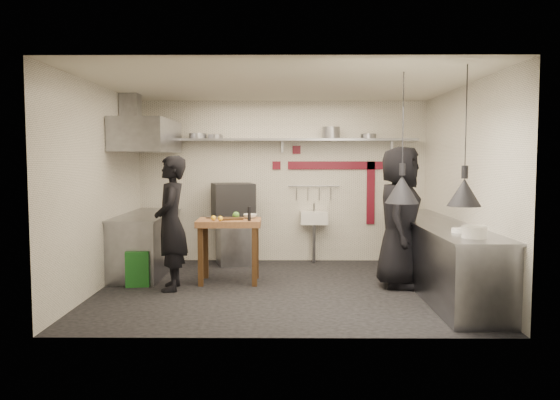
{
  "coord_description": "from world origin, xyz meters",
  "views": [
    {
      "loc": [
        0.03,
        -7.46,
        1.8
      ],
      "look_at": [
        -0.03,
        0.3,
        1.21
      ],
      "focal_mm": 35.0,
      "sensor_mm": 36.0,
      "label": 1
    }
  ],
  "objects_px": {
    "prep_table": "(229,251)",
    "chef_left": "(171,223)",
    "oven_stand": "(237,241)",
    "green_bin": "(138,268)",
    "chef_right": "(400,217)",
    "combi_oven": "(233,200)"
  },
  "relations": [
    {
      "from": "combi_oven",
      "to": "chef_right",
      "type": "xyz_separation_m",
      "value": [
        2.48,
        -1.63,
        -0.11
      ]
    },
    {
      "from": "chef_left",
      "to": "oven_stand",
      "type": "bearing_deg",
      "value": 150.8
    },
    {
      "from": "green_bin",
      "to": "prep_table",
      "type": "xyz_separation_m",
      "value": [
        1.28,
        0.21,
        0.21
      ]
    },
    {
      "from": "combi_oven",
      "to": "chef_left",
      "type": "relative_size",
      "value": 0.36
    },
    {
      "from": "chef_right",
      "to": "green_bin",
      "type": "bearing_deg",
      "value": 107.09
    },
    {
      "from": "green_bin",
      "to": "oven_stand",
      "type": "bearing_deg",
      "value": 51.32
    },
    {
      "from": "combi_oven",
      "to": "prep_table",
      "type": "relative_size",
      "value": 0.73
    },
    {
      "from": "combi_oven",
      "to": "chef_left",
      "type": "xyz_separation_m",
      "value": [
        -0.68,
        -1.82,
        -0.17
      ]
    },
    {
      "from": "prep_table",
      "to": "chef_left",
      "type": "bearing_deg",
      "value": -149.94
    },
    {
      "from": "oven_stand",
      "to": "prep_table",
      "type": "height_order",
      "value": "prep_table"
    },
    {
      "from": "oven_stand",
      "to": "combi_oven",
      "type": "relative_size",
      "value": 1.2
    },
    {
      "from": "green_bin",
      "to": "chef_right",
      "type": "relative_size",
      "value": 0.25
    },
    {
      "from": "combi_oven",
      "to": "green_bin",
      "type": "height_order",
      "value": "combi_oven"
    },
    {
      "from": "prep_table",
      "to": "chef_left",
      "type": "relative_size",
      "value": 0.5
    },
    {
      "from": "combi_oven",
      "to": "chef_right",
      "type": "relative_size",
      "value": 0.34
    },
    {
      "from": "green_bin",
      "to": "prep_table",
      "type": "bearing_deg",
      "value": 9.24
    },
    {
      "from": "oven_stand",
      "to": "chef_left",
      "type": "distance_m",
      "value": 2.04
    },
    {
      "from": "green_bin",
      "to": "chef_left",
      "type": "xyz_separation_m",
      "value": [
        0.53,
        -0.25,
        0.67
      ]
    },
    {
      "from": "oven_stand",
      "to": "chef_right",
      "type": "height_order",
      "value": "chef_right"
    },
    {
      "from": "green_bin",
      "to": "prep_table",
      "type": "distance_m",
      "value": 1.31
    },
    {
      "from": "oven_stand",
      "to": "chef_right",
      "type": "distance_m",
      "value": 2.99
    },
    {
      "from": "combi_oven",
      "to": "green_bin",
      "type": "xyz_separation_m",
      "value": [
        -1.21,
        -1.57,
        -0.84
      ]
    }
  ]
}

